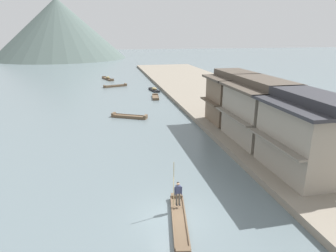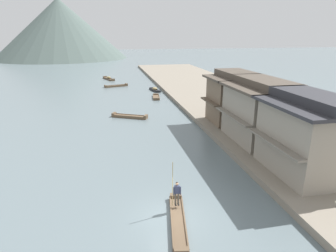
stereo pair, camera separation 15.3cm
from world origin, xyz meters
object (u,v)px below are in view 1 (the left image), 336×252
house_waterfront_tall (234,97)px  boat_foreground_poled (179,222)px  boat_moored_second (115,86)px  boat_midriver_drifting (108,79)px  boat_moored_third (156,97)px  boat_moored_far (129,116)px  house_waterfront_nearest (311,135)px  boatman_person (178,191)px  boat_moored_nearest (154,90)px  house_waterfront_second (262,111)px

house_waterfront_tall → boat_foreground_poled: bearing=-122.8°
boat_moored_second → boat_midriver_drifting: 10.65m
boat_moored_third → boat_moored_far: (-5.61, -11.57, 0.03)m
house_waterfront_tall → boat_moored_second: bearing=113.1°
boat_moored_third → house_waterfront_nearest: house_waterfront_nearest is taller
house_waterfront_nearest → boat_moored_second: bearing=106.3°
boatman_person → boat_moored_second: (-2.01, 46.73, -1.28)m
boat_foreground_poled → house_waterfront_nearest: (11.17, 3.63, 3.41)m
boat_moored_nearest → boat_moored_second: 9.68m
house_waterfront_second → house_waterfront_tall: same height
boat_moored_nearest → boat_moored_far: 19.29m
boatman_person → house_waterfront_nearest: bearing=11.9°
boat_moored_far → boat_midriver_drifting: (-2.25, 35.06, 0.09)m
boat_moored_second → boat_midriver_drifting: bearing=97.5°
boat_moored_second → house_waterfront_second: (13.07, -37.07, 3.38)m
boatman_person → boat_moored_far: boatman_person is taller
boat_foreground_poled → boat_moored_second: 48.09m
boat_moored_nearest → boat_moored_far: (-6.47, -18.18, -0.09)m
boat_foreground_poled → boat_midriver_drifting: 58.70m
boatman_person → house_waterfront_tall: 19.66m
house_waterfront_second → boat_moored_nearest: bearing=100.6°
boatman_person → boat_moored_nearest: size_ratio=0.73×
boat_moored_far → house_waterfront_second: house_waterfront_second is taller
boatman_person → boat_moored_second: 46.79m
boat_moored_third → boat_foreground_poled: bearing=-97.6°
house_waterfront_nearest → house_waterfront_second: bearing=89.2°
boat_midriver_drifting → boat_moored_nearest: bearing=-62.7°
boat_foreground_poled → boat_moored_nearest: size_ratio=1.35×
boat_foreground_poled → boatman_person: 1.88m
boat_foreground_poled → boat_moored_third: size_ratio=1.36×
boat_foreground_poled → house_waterfront_nearest: house_waterfront_nearest is taller
boatman_person → house_waterfront_nearest: (10.95, 2.30, 2.10)m
boat_moored_nearest → boat_moored_far: bearing=-109.6°
house_waterfront_second → house_waterfront_tall: bearing=90.2°
house_waterfront_tall → boat_moored_third: bearing=110.4°
boat_moored_far → house_waterfront_tall: bearing=-26.6°
boat_moored_nearest → house_waterfront_nearest: (5.63, -38.11, 3.29)m
boat_moored_nearest → house_waterfront_second: (5.73, -30.74, 3.29)m
boat_moored_far → house_waterfront_nearest: (12.10, -19.93, 3.38)m
boat_foreground_poled → boat_moored_far: size_ratio=1.16×
boat_moored_third → boat_midriver_drifting: (-7.86, 23.49, 0.12)m
boat_moored_second → boat_moored_far: 24.51m
house_waterfront_tall → boat_moored_nearest: bearing=103.2°
boat_midriver_drifting → house_waterfront_nearest: 56.93m
boat_moored_second → house_waterfront_second: bearing=-70.6°
house_waterfront_nearest → house_waterfront_second: same height
boat_moored_nearest → boat_moored_far: boat_moored_nearest is taller
boat_moored_second → boat_moored_far: size_ratio=1.05×
boat_midriver_drifting → house_waterfront_nearest: (14.36, -54.99, 3.29)m
boat_foreground_poled → boat_moored_far: bearing=92.3°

